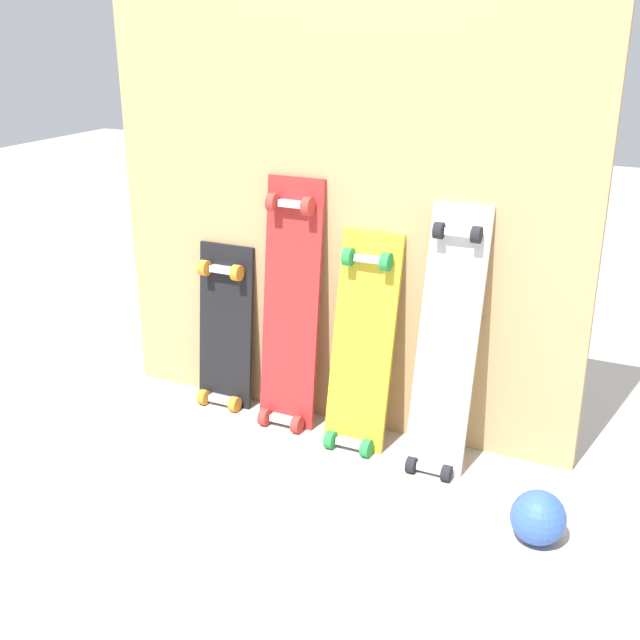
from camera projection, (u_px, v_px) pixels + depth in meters
ground_plane at (328, 424)px, 2.95m from camera, size 12.00×12.00×0.00m
plywood_wall_panel at (338, 218)px, 2.73m from camera, size 1.73×0.04×1.52m
skateboard_black at (225, 335)px, 3.02m from camera, size 0.22×0.14×0.69m
skateboard_red at (290, 314)px, 2.83m from camera, size 0.22×0.19×0.96m
skateboard_yellow at (361, 352)px, 2.72m from camera, size 0.22×0.24×0.80m
skateboard_white at (446, 352)px, 2.57m from camera, size 0.19×0.26×0.93m
rubber_ball at (538, 518)px, 2.26m from camera, size 0.16×0.16×0.16m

